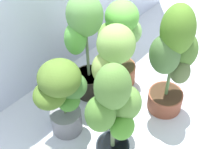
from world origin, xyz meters
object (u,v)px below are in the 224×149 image
object	(u,v)px
potted_plant_center	(113,73)
potted_plant_back_right	(121,40)
potted_plant_front_left	(114,116)
potted_plant_front_right	(174,57)
potted_plant_back_left	(62,93)
potted_plant_back_center	(85,43)

from	to	relation	value
potted_plant_center	potted_plant_back_right	world-z (taller)	potted_plant_center
potted_plant_center	potted_plant_back_right	distance (m)	0.43
potted_plant_front_left	potted_plant_front_right	xyz separation A→B (m)	(0.63, 0.01, 0.03)
potted_plant_back_left	potted_plant_center	size ratio (longest dim) A/B	0.75
potted_plant_back_left	potted_plant_back_center	bearing A→B (deg)	21.07
potted_plant_back_right	potted_plant_front_right	distance (m)	0.46
potted_plant_back_right	potted_plant_front_right	bearing A→B (deg)	-87.51
potted_plant_back_left	potted_plant_front_right	distance (m)	0.79
potted_plant_back_right	potted_plant_front_right	size ratio (longest dim) A/B	0.83
potted_plant_back_left	potted_plant_front_right	size ratio (longest dim) A/B	0.70
potted_plant_back_center	potted_plant_front_left	distance (m)	0.66
potted_plant_front_left	potted_plant_back_right	distance (m)	0.77
potted_plant_back_right	potted_plant_back_left	bearing A→B (deg)	-176.78
potted_plant_front_left	potted_plant_front_right	distance (m)	0.63
potted_plant_back_left	potted_plant_front_right	bearing A→B (deg)	-32.48
potted_plant_back_center	potted_plant_back_right	distance (m)	0.31
potted_plant_back_center	potted_plant_back_right	size ratio (longest dim) A/B	1.18
potted_plant_back_right	potted_plant_back_center	bearing A→B (deg)	159.60
potted_plant_center	potted_plant_front_left	world-z (taller)	potted_plant_front_left
potted_plant_back_left	potted_plant_center	xyz separation A→B (m)	(0.29, -0.20, 0.11)
potted_plant_center	potted_plant_front_left	distance (m)	0.34
potted_plant_front_right	potted_plant_front_left	bearing A→B (deg)	-178.84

